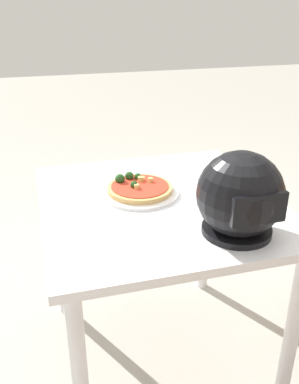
{
  "coord_description": "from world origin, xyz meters",
  "views": [
    {
      "loc": [
        0.4,
        1.3,
        1.39
      ],
      "look_at": [
        0.03,
        -0.04,
        0.74
      ],
      "focal_mm": 39.83,
      "sensor_mm": 36.0,
      "label": 1
    }
  ],
  "objects_px": {
    "motorcycle_helmet": "(240,196)",
    "drinking_glass": "(238,174)",
    "pizza": "(139,187)",
    "dining_table": "(159,226)"
  },
  "relations": [
    {
      "from": "dining_table",
      "to": "drinking_glass",
      "type": "relative_size",
      "value": 7.79
    },
    {
      "from": "pizza",
      "to": "motorcycle_helmet",
      "type": "height_order",
      "value": "motorcycle_helmet"
    },
    {
      "from": "pizza",
      "to": "dining_table",
      "type": "bearing_deg",
      "value": 125.91
    },
    {
      "from": "motorcycle_helmet",
      "to": "drinking_glass",
      "type": "height_order",
      "value": "motorcycle_helmet"
    },
    {
      "from": "pizza",
      "to": "drinking_glass",
      "type": "height_order",
      "value": "drinking_glass"
    },
    {
      "from": "motorcycle_helmet",
      "to": "dining_table",
      "type": "bearing_deg",
      "value": -59.5
    },
    {
      "from": "pizza",
      "to": "drinking_glass",
      "type": "distance_m",
      "value": 0.37
    },
    {
      "from": "pizza",
      "to": "motorcycle_helmet",
      "type": "distance_m",
      "value": 0.43
    },
    {
      "from": "pizza",
      "to": "motorcycle_helmet",
      "type": "bearing_deg",
      "value": 121.74
    },
    {
      "from": "motorcycle_helmet",
      "to": "drinking_glass",
      "type": "xyz_separation_m",
      "value": [
        -0.15,
        -0.3,
        -0.07
      ]
    }
  ]
}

